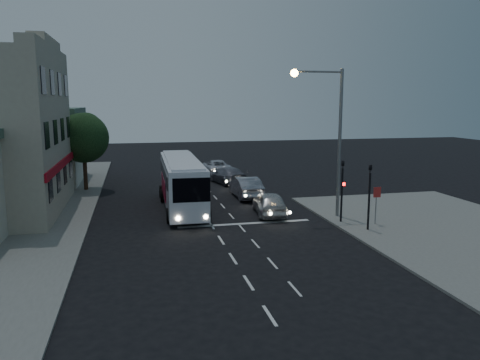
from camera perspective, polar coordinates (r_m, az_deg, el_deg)
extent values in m
plane|color=black|center=(25.67, -2.73, -6.70)|extent=(120.00, 120.00, 0.00)
cube|color=slate|center=(27.57, 26.79, -6.46)|extent=(12.00, 24.00, 0.12)
cube|color=silver|center=(16.53, 3.64, -16.16)|extent=(0.12, 1.60, 0.01)
cube|color=silver|center=(19.18, 1.04, -12.40)|extent=(0.12, 1.60, 0.01)
cube|color=silver|center=(21.92, -0.86, -9.55)|extent=(0.12, 1.60, 0.01)
cube|color=silver|center=(24.72, -2.32, -7.33)|extent=(0.12, 1.60, 0.01)
cube|color=silver|center=(27.57, -3.47, -5.56)|extent=(0.12, 1.60, 0.01)
cube|color=silver|center=(30.44, -4.40, -4.12)|extent=(0.12, 1.60, 0.01)
cube|color=silver|center=(33.33, -5.16, -2.93)|extent=(0.12, 1.60, 0.01)
cube|color=silver|center=(36.25, -5.80, -1.93)|extent=(0.12, 1.60, 0.01)
cube|color=silver|center=(39.17, -6.34, -1.08)|extent=(0.12, 1.60, 0.01)
cube|color=silver|center=(42.11, -6.81, -0.34)|extent=(0.12, 1.60, 0.01)
cube|color=silver|center=(18.73, 6.68, -13.03)|extent=(0.10, 1.50, 0.01)
cube|color=silver|center=(21.38, 3.97, -10.07)|extent=(0.10, 1.50, 0.01)
cube|color=silver|center=(24.12, 1.89, -7.75)|extent=(0.10, 1.50, 0.01)
cube|color=silver|center=(26.92, 0.26, -5.91)|extent=(0.10, 1.50, 0.01)
cube|color=silver|center=(29.75, -1.05, -4.41)|extent=(0.10, 1.50, 0.01)
cube|color=silver|center=(32.62, -2.13, -3.17)|extent=(0.10, 1.50, 0.01)
cube|color=silver|center=(35.50, -3.04, -2.13)|extent=(0.10, 1.50, 0.01)
cube|color=silver|center=(38.41, -3.80, -1.25)|extent=(0.10, 1.50, 0.01)
cube|color=silver|center=(41.32, -4.46, -0.49)|extent=(0.10, 1.50, 0.01)
cube|color=silver|center=(44.25, -5.03, 0.17)|extent=(0.10, 1.50, 0.01)
cube|color=silver|center=(27.95, 0.60, -5.33)|extent=(8.00, 0.35, 0.01)
cube|color=white|center=(31.87, -7.13, -0.24)|extent=(2.53, 11.16, 2.96)
cube|color=white|center=(31.65, -7.18, 2.49)|extent=(2.15, 10.78, 0.17)
cube|color=black|center=(26.39, -5.93, -1.22)|extent=(2.13, 0.15, 1.39)
cube|color=black|center=(32.36, -5.17, 1.03)|extent=(0.21, 9.26, 0.83)
cube|color=black|center=(32.14, -9.30, 0.88)|extent=(0.21, 9.26, 0.83)
cube|color=#AE0025|center=(32.98, -5.24, -0.61)|extent=(0.12, 5.10, 1.30)
cube|color=#AE0025|center=(32.76, -9.32, -0.77)|extent=(0.12, 5.10, 1.30)
cylinder|color=black|center=(28.25, -8.61, -4.32)|extent=(0.34, 0.93, 0.93)
cylinder|color=black|center=(28.50, -3.95, -4.11)|extent=(0.34, 0.93, 0.93)
cylinder|color=black|center=(34.30, -9.40, -1.88)|extent=(0.34, 0.93, 0.93)
cylinder|color=black|center=(34.51, -5.56, -1.73)|extent=(0.34, 0.93, 0.93)
cylinder|color=black|center=(35.84, -9.56, -1.40)|extent=(0.34, 0.93, 0.93)
cylinder|color=black|center=(36.04, -5.88, -1.25)|extent=(0.34, 0.93, 0.93)
cylinder|color=#FFF2CC|center=(26.59, -7.55, -4.65)|extent=(0.24, 0.05, 0.24)
cylinder|color=#FFF2CC|center=(26.77, -4.18, -4.50)|extent=(0.24, 0.05, 0.24)
imported|color=#BCBCBC|center=(29.98, 3.62, -2.86)|extent=(2.25, 4.58, 1.50)
imported|color=#96959F|center=(35.32, 0.71, -0.88)|extent=(1.71, 4.83, 1.59)
imported|color=slate|center=(41.46, -1.57, 0.59)|extent=(3.15, 5.40, 1.47)
imported|color=silver|center=(46.95, -2.93, 1.61)|extent=(2.49, 5.22, 1.44)
cylinder|color=black|center=(28.28, 12.29, -1.81)|extent=(0.12, 0.12, 3.20)
imported|color=black|center=(27.95, 12.44, 2.32)|extent=(0.15, 0.18, 0.90)
cube|color=black|center=(27.99, 12.50, -0.47)|extent=(0.25, 0.12, 0.30)
cube|color=#FF0C0C|center=(27.93, 12.56, -0.50)|extent=(0.16, 0.02, 0.18)
cylinder|color=black|center=(26.84, 15.45, -2.54)|extent=(0.12, 0.12, 3.20)
imported|color=black|center=(26.50, 15.65, 1.80)|extent=(0.18, 0.15, 0.90)
cylinder|color=slate|center=(28.30, 16.23, -3.21)|extent=(0.06, 0.06, 2.00)
cube|color=#A8211F|center=(28.06, 16.39, -1.44)|extent=(0.45, 0.03, 0.60)
cylinder|color=slate|center=(29.30, 12.04, 4.32)|extent=(0.20, 0.20, 9.00)
cylinder|color=slate|center=(28.64, 9.55, 12.90)|extent=(3.00, 0.12, 0.12)
sphere|color=#FFBF59|center=(28.10, 6.64, 12.83)|extent=(0.44, 0.44, 0.44)
cube|color=#9F9583|center=(32.85, -22.66, 14.40)|extent=(1.00, 12.00, 0.50)
cube|color=#9F9583|center=(32.90, -22.72, 15.27)|extent=(1.00, 6.00, 0.50)
cube|color=#A60817|center=(32.86, -20.91, 1.82)|extent=(0.15, 12.00, 0.50)
cube|color=black|center=(28.58, -22.10, -0.95)|extent=(0.06, 1.30, 1.50)
cube|color=black|center=(31.50, -21.25, 0.02)|extent=(0.06, 1.30, 1.50)
cube|color=black|center=(34.44, -20.54, 0.82)|extent=(0.06, 1.30, 1.50)
cube|color=black|center=(37.38, -19.95, 1.50)|extent=(0.06, 1.30, 1.50)
cube|color=black|center=(28.23, -22.48, 5.05)|extent=(0.06, 1.30, 1.50)
cube|color=black|center=(31.18, -21.58, 5.46)|extent=(0.06, 1.30, 1.50)
cube|color=black|center=(34.15, -20.83, 5.80)|extent=(0.06, 1.30, 1.50)
cube|color=black|center=(37.12, -20.21, 6.08)|extent=(0.06, 1.30, 1.50)
cube|color=black|center=(28.19, -22.87, 11.13)|extent=(0.06, 1.30, 1.50)
cube|color=black|center=(31.15, -21.92, 10.97)|extent=(0.06, 1.30, 1.50)
cube|color=black|center=(34.12, -21.14, 10.83)|extent=(0.06, 1.30, 1.50)
cube|color=black|center=(37.09, -20.48, 10.71)|extent=(0.06, 1.30, 1.50)
cube|color=beige|center=(45.40, -24.55, 3.54)|extent=(9.00, 9.00, 6.00)
cube|color=#496757|center=(45.23, -24.83, 7.64)|extent=(9.40, 9.40, 0.50)
cylinder|color=black|center=(39.87, -18.34, 0.89)|extent=(0.32, 0.32, 2.80)
sphere|color=black|center=(39.57, -18.55, 4.90)|extent=(4.00, 4.00, 4.00)
sphere|color=#305E2B|center=(40.10, -18.24, 5.97)|extent=(2.60, 2.60, 2.60)
sphere|color=black|center=(38.98, -19.11, 5.40)|extent=(2.40, 2.40, 2.40)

